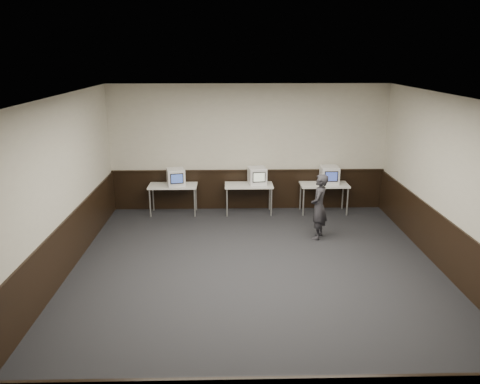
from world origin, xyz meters
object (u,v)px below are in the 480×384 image
at_px(emac_left, 176,177).
at_px(person, 319,207).
at_px(emac_center, 257,176).
at_px(emac_right, 329,175).
at_px(desk_left, 173,188).
at_px(desk_center, 249,187).
at_px(desk_right, 324,187).

relative_size(emac_left, person, 0.37).
xyz_separation_m(emac_left, emac_center, (2.02, 0.09, 0.00)).
bearing_deg(emac_right, person, -107.91).
relative_size(desk_left, desk_center, 1.00).
bearing_deg(person, desk_center, -117.88).
height_order(desk_center, emac_right, emac_right).
height_order(emac_left, person, person).
height_order(desk_center, desk_right, same).
bearing_deg(desk_right, desk_left, 180.00).
distance_m(desk_right, person, 1.78).
xyz_separation_m(desk_left, desk_center, (1.90, 0.00, 0.00)).
xyz_separation_m(desk_left, emac_left, (0.09, -0.05, 0.28)).
bearing_deg(emac_center, person, -63.08).
bearing_deg(desk_right, emac_left, -179.24).
xyz_separation_m(desk_right, emac_center, (-1.69, 0.04, 0.29)).
distance_m(emac_left, emac_right, 3.84).
bearing_deg(desk_left, emac_right, 0.59).
distance_m(desk_left, desk_center, 1.90).
xyz_separation_m(desk_center, emac_left, (-1.81, -0.05, 0.28)).
xyz_separation_m(desk_center, desk_right, (1.90, 0.00, 0.00)).
relative_size(desk_left, emac_center, 2.35).
xyz_separation_m(desk_center, person, (1.44, -1.72, 0.04)).
bearing_deg(desk_right, emac_right, 17.77).
bearing_deg(person, emac_right, -176.23).
bearing_deg(desk_center, person, -49.98).
bearing_deg(desk_left, person, -27.21).
relative_size(desk_center, emac_left, 2.28).
bearing_deg(emac_right, desk_left, -178.99).
bearing_deg(person, emac_left, -95.06).
height_order(desk_center, person, person).
distance_m(desk_center, emac_right, 2.05).
bearing_deg(desk_right, emac_center, 178.68).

